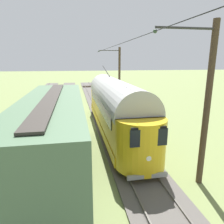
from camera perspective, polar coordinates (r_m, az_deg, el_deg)
ground_plane at (r=16.90m, az=-13.65°, el=-6.24°), size 220.00×220.00×0.00m
track_streetcar_siding at (r=17.42m, az=0.59°, el=-5.02°), size 2.80×80.00×0.18m
track_adjacent_siding at (r=17.17m, az=-13.61°, el=-5.71°), size 2.80×80.00×0.18m
track_third_siding at (r=17.96m, az=-27.39°, el=-6.05°), size 2.80×80.00×0.18m
vintage_streetcar at (r=16.75m, az=0.67°, el=2.02°), size 2.65×16.11×5.03m
boxcar_adjacent at (r=10.90m, az=-15.74°, el=-5.58°), size 2.96×11.66×3.85m
catenary_pole_foreground at (r=26.72m, az=1.89°, el=9.89°), size 2.81×0.28×7.36m
catenary_pole_mid_near at (r=9.99m, az=24.42°, el=1.90°), size 2.81×0.28×7.36m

